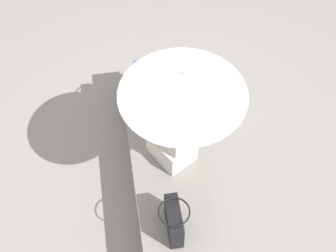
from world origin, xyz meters
name	(u,v)px	position (x,y,z in m)	size (l,w,h in m)	color
ground_plane	(164,172)	(0.00, 0.00, 0.00)	(14.00, 14.00, 0.00)	gray
stone_bench	(164,160)	(0.00, 0.00, 0.21)	(2.13, 0.59, 0.42)	gray
person_seated	(172,127)	(-0.09, -0.06, 0.80)	(0.51, 0.41, 0.90)	beige
parasol	(183,84)	(-0.18, -0.11, 1.40)	(0.90, 0.90, 1.11)	#B7B7BC
handbag_black	(142,84)	(0.57, 0.11, 0.60)	(0.28, 0.21, 0.38)	#335184
tote_bag_canvas	(174,220)	(-0.76, 0.04, 0.57)	(0.32, 0.23, 0.30)	black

